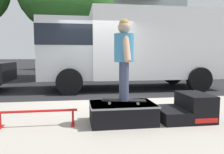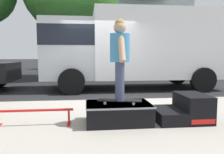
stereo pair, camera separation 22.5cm
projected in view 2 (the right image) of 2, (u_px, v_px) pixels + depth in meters
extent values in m
plane|color=black|center=(101.00, 100.00, 6.69)|extent=(140.00, 140.00, 0.00)
cube|color=#A8A093|center=(113.00, 133.00, 3.71)|extent=(50.00, 5.00, 0.12)
cube|color=black|center=(118.00, 113.00, 4.05)|extent=(1.15, 0.78, 0.36)
cube|color=gray|center=(118.00, 104.00, 4.03)|extent=(1.17, 0.80, 0.03)
cube|color=black|center=(168.00, 115.00, 4.16)|extent=(0.49, 0.81, 0.22)
cube|color=black|center=(193.00, 107.00, 4.20)|extent=(0.49, 0.81, 0.50)
cube|color=red|center=(203.00, 122.00, 3.81)|extent=(0.43, 0.01, 0.08)
cylinder|color=red|center=(34.00, 110.00, 3.89)|extent=(1.37, 0.04, 0.04)
cylinder|color=red|center=(69.00, 117.00, 3.97)|extent=(0.04, 0.04, 0.26)
cube|color=red|center=(69.00, 124.00, 3.98)|extent=(0.06, 0.28, 0.01)
cube|color=black|center=(120.00, 100.00, 3.98)|extent=(0.80, 0.36, 0.02)
cylinder|color=silver|center=(134.00, 101.00, 4.04)|extent=(0.06, 0.04, 0.05)
cylinder|color=silver|center=(134.00, 104.00, 3.87)|extent=(0.06, 0.04, 0.05)
cylinder|color=silver|center=(106.00, 101.00, 4.10)|extent=(0.06, 0.04, 0.05)
cylinder|color=silver|center=(105.00, 103.00, 3.92)|extent=(0.06, 0.04, 0.05)
cylinder|color=#3F4766|center=(119.00, 81.00, 4.03)|extent=(0.14, 0.14, 0.68)
cylinder|color=#3F4766|center=(120.00, 82.00, 3.86)|extent=(0.14, 0.14, 0.68)
cylinder|color=#3F8CBF|center=(120.00, 48.00, 3.89)|extent=(0.34, 0.34, 0.49)
cylinder|color=tan|center=(118.00, 49.00, 4.10)|extent=(0.11, 0.30, 0.46)
cylinder|color=tan|center=(122.00, 48.00, 3.68)|extent=(0.11, 0.30, 0.46)
sphere|color=tan|center=(120.00, 27.00, 3.85)|extent=(0.22, 0.22, 0.22)
sphere|color=tan|center=(120.00, 24.00, 3.85)|extent=(0.18, 0.18, 0.18)
cube|color=white|center=(156.00, 45.00, 8.95)|extent=(5.00, 2.35, 2.60)
cube|color=silver|center=(69.00, 50.00, 8.59)|extent=(1.90, 2.16, 2.20)
cube|color=black|center=(69.00, 37.00, 8.54)|extent=(1.92, 2.19, 0.70)
cylinder|color=black|center=(72.00, 82.00, 7.55)|extent=(0.90, 0.28, 0.90)
cylinder|color=black|center=(75.00, 75.00, 9.87)|extent=(0.90, 0.28, 0.90)
cylinder|color=black|center=(203.00, 80.00, 8.08)|extent=(0.90, 0.28, 0.90)
cylinder|color=black|center=(177.00, 74.00, 10.40)|extent=(0.90, 0.28, 0.90)
cylinder|color=brown|center=(67.00, 48.00, 12.92)|extent=(0.56, 0.56, 3.48)
sphere|color=#387A2D|center=(90.00, 0.00, 12.80)|extent=(3.21, 3.21, 3.21)
cube|color=silver|center=(131.00, 38.00, 21.87)|extent=(9.00, 7.50, 6.00)
cube|color=#B2ADA3|center=(141.00, 54.00, 18.07)|extent=(9.00, 0.50, 2.80)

